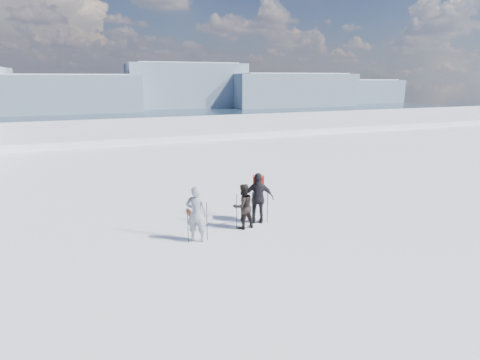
{
  "coord_description": "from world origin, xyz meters",
  "views": [
    {
      "loc": [
        -6.06,
        -7.87,
        5.05
      ],
      "look_at": [
        -1.98,
        3.0,
        1.88
      ],
      "focal_mm": 28.0,
      "sensor_mm": 36.0,
      "label": 1
    }
  ],
  "objects_px": {
    "skier_grey": "(197,214)",
    "skier_pack": "(258,198)",
    "skis_loose": "(193,217)",
    "skier_dark": "(243,206)"
  },
  "relations": [
    {
      "from": "skier_grey",
      "to": "skis_loose",
      "type": "xyz_separation_m",
      "value": [
        0.37,
        2.12,
        -0.9
      ]
    },
    {
      "from": "skier_grey",
      "to": "skier_pack",
      "type": "distance_m",
      "value": 2.56
    },
    {
      "from": "skier_dark",
      "to": "skier_grey",
      "type": "bearing_deg",
      "value": 5.68
    },
    {
      "from": "skier_dark",
      "to": "skier_pack",
      "type": "bearing_deg",
      "value": -167.94
    },
    {
      "from": "skier_dark",
      "to": "skis_loose",
      "type": "distance_m",
      "value": 2.29
    },
    {
      "from": "skier_pack",
      "to": "skis_loose",
      "type": "relative_size",
      "value": 1.09
    },
    {
      "from": "skier_dark",
      "to": "skier_pack",
      "type": "xyz_separation_m",
      "value": [
        0.69,
        0.28,
        0.13
      ]
    },
    {
      "from": "skier_grey",
      "to": "skier_dark",
      "type": "relative_size",
      "value": 1.16
    },
    {
      "from": "skis_loose",
      "to": "skier_dark",
      "type": "bearing_deg",
      "value": -49.89
    },
    {
      "from": "skier_dark",
      "to": "skis_loose",
      "type": "xyz_separation_m",
      "value": [
        -1.38,
        1.64,
        -0.78
      ]
    }
  ]
}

